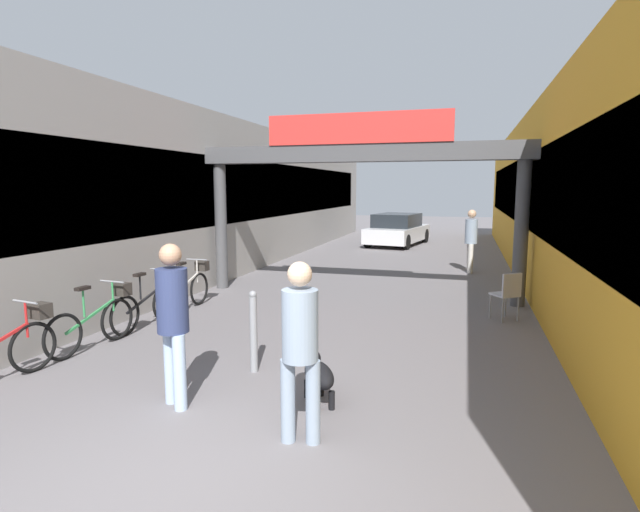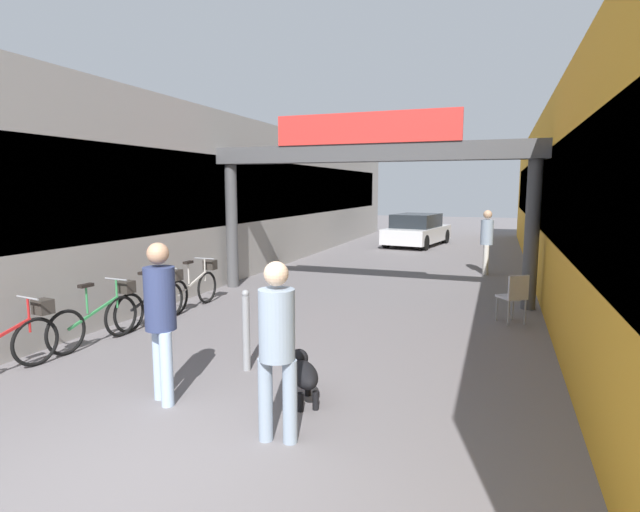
% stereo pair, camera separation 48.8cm
% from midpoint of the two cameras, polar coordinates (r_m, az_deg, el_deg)
% --- Properties ---
extents(ground_plane, '(80.00, 80.00, 0.00)m').
position_cam_midpoint_polar(ground_plane, '(4.65, -17.77, -23.73)').
color(ground_plane, slate).
extents(storefront_left, '(3.00, 26.00, 4.23)m').
position_cam_midpoint_polar(storefront_left, '(16.02, -8.58, 6.68)').
color(storefront_left, '#9E9993').
rests_on(storefront_left, ground_plane).
extents(storefront_right, '(3.00, 26.00, 4.23)m').
position_cam_midpoint_polar(storefront_right, '(14.34, 30.35, 5.58)').
color(storefront_right, gold).
rests_on(storefront_right, ground_plane).
extents(arcade_sign_gateway, '(7.40, 0.47, 3.97)m').
position_cam_midpoint_polar(arcade_sign_gateway, '(10.95, 6.67, 9.88)').
color(arcade_sign_gateway, '#4C4C4F').
rests_on(arcade_sign_gateway, ground_plane).
extents(pedestrian_with_dog, '(0.40, 0.39, 1.74)m').
position_cam_midpoint_polar(pedestrian_with_dog, '(4.70, -1.95, -9.59)').
color(pedestrian_with_dog, '#8C9EB2').
rests_on(pedestrian_with_dog, ground_plane).
extents(pedestrian_companion, '(0.47, 0.47, 1.82)m').
position_cam_midpoint_polar(pedestrian_companion, '(5.74, -15.47, -6.14)').
color(pedestrian_companion, '#A5BFE0').
rests_on(pedestrian_companion, ground_plane).
extents(pedestrian_carrying_crate, '(0.36, 0.39, 1.80)m').
position_cam_midpoint_polar(pedestrian_carrying_crate, '(14.67, 19.43, 2.00)').
color(pedestrian_carrying_crate, silver).
rests_on(pedestrian_carrying_crate, ground_plane).
extents(dog_on_leash, '(0.61, 0.74, 0.53)m').
position_cam_midpoint_polar(dog_on_leash, '(5.78, 0.54, -13.22)').
color(dog_on_leash, black).
rests_on(dog_on_leash, ground_plane).
extents(bicycle_red_nearest, '(0.46, 1.68, 0.98)m').
position_cam_midpoint_polar(bicycle_red_nearest, '(7.52, -30.82, -8.50)').
color(bicycle_red_nearest, black).
rests_on(bicycle_red_nearest, ground_plane).
extents(bicycle_green_second, '(0.46, 1.69, 0.98)m').
position_cam_midpoint_polar(bicycle_green_second, '(8.40, -22.29, -6.34)').
color(bicycle_green_second, black).
rests_on(bicycle_green_second, ground_plane).
extents(bicycle_black_third, '(0.46, 1.69, 0.98)m').
position_cam_midpoint_polar(bicycle_black_third, '(9.29, -16.90, -4.78)').
color(bicycle_black_third, black).
rests_on(bicycle_black_third, ground_plane).
extents(bicycle_silver_farthest, '(0.46, 1.69, 0.98)m').
position_cam_midpoint_polar(bicycle_silver_farthest, '(10.32, -12.70, -3.39)').
color(bicycle_silver_farthest, black).
rests_on(bicycle_silver_farthest, ground_plane).
extents(bollard_post_metal, '(0.10, 0.10, 1.09)m').
position_cam_midpoint_polar(bollard_post_metal, '(6.67, -6.36, -8.39)').
color(bollard_post_metal, gray).
rests_on(bollard_post_metal, ground_plane).
extents(cafe_chair_aluminium_nearer, '(0.56, 0.56, 0.89)m').
position_cam_midpoint_polar(cafe_chair_aluminium_nearer, '(9.58, 22.71, -4.04)').
color(cafe_chair_aluminium_nearer, gray).
rests_on(cafe_chair_aluminium_nearer, ground_plane).
extents(parked_car_white, '(2.40, 4.24, 1.33)m').
position_cam_midpoint_polar(parked_car_white, '(21.28, 11.67, 2.90)').
color(parked_car_white, silver).
rests_on(parked_car_white, ground_plane).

